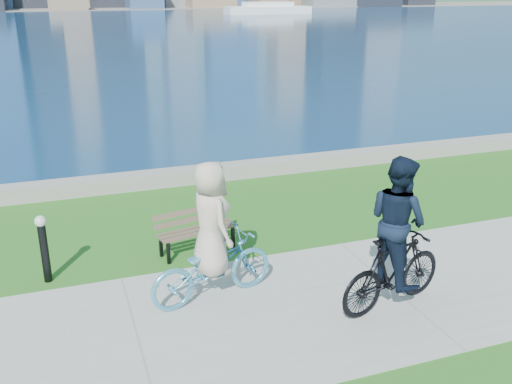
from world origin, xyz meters
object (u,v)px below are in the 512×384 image
cyclist_man (395,246)px  cyclist_woman (211,250)px  park_bench (195,227)px  bollard_lamp (44,244)px

cyclist_man → cyclist_woman: bearing=52.0°
park_bench → cyclist_woman: size_ratio=0.70×
park_bench → cyclist_man: 3.69m
cyclist_man → park_bench: bearing=24.7°
cyclist_woman → cyclist_man: 2.67m
park_bench → cyclist_man: (2.26, -2.87, 0.53)m
park_bench → bollard_lamp: bollard_lamp is taller
cyclist_woman → park_bench: bearing=-17.9°
cyclist_woman → cyclist_man: cyclist_man is taller
bollard_lamp → cyclist_man: size_ratio=0.49×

